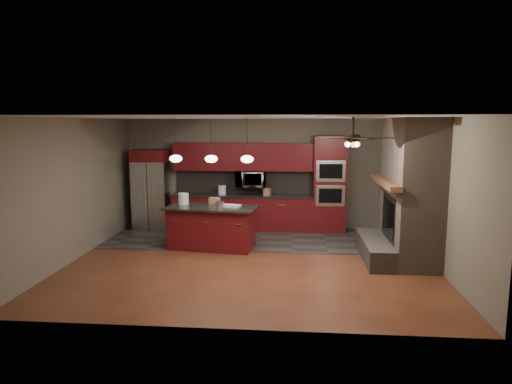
# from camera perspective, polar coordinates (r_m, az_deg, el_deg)

# --- Properties ---
(ground) EXTENTS (7.00, 7.00, 0.00)m
(ground) POSITION_cam_1_polar(r_m,az_deg,el_deg) (9.09, -0.59, -8.64)
(ground) COLOR brown
(ground) RESTS_ON ground
(ceiling) EXTENTS (7.00, 6.00, 0.02)m
(ceiling) POSITION_cam_1_polar(r_m,az_deg,el_deg) (8.68, -0.62, 9.30)
(ceiling) COLOR white
(ceiling) RESTS_ON back_wall
(back_wall) EXTENTS (7.00, 0.02, 2.80)m
(back_wall) POSITION_cam_1_polar(r_m,az_deg,el_deg) (11.74, 0.79, 2.28)
(back_wall) COLOR #6B6455
(back_wall) RESTS_ON ground
(right_wall) EXTENTS (0.02, 6.00, 2.80)m
(right_wall) POSITION_cam_1_polar(r_m,az_deg,el_deg) (9.14, 21.81, -0.17)
(right_wall) COLOR #6B6455
(right_wall) RESTS_ON ground
(left_wall) EXTENTS (0.02, 6.00, 2.80)m
(left_wall) POSITION_cam_1_polar(r_m,az_deg,el_deg) (9.75, -21.54, 0.37)
(left_wall) COLOR #6B6455
(left_wall) RESTS_ON ground
(slate_tile_patch) EXTENTS (7.00, 2.40, 0.01)m
(slate_tile_patch) POSITION_cam_1_polar(r_m,az_deg,el_deg) (10.81, 0.32, -5.79)
(slate_tile_patch) COLOR #393733
(slate_tile_patch) RESTS_ON ground
(fireplace_column) EXTENTS (1.30, 2.10, 2.80)m
(fireplace_column) POSITION_cam_1_polar(r_m,az_deg,el_deg) (9.41, 18.38, -0.38)
(fireplace_column) COLOR #756253
(fireplace_column) RESTS_ON ground
(back_cabinetry) EXTENTS (3.59, 0.64, 2.20)m
(back_cabinetry) POSITION_cam_1_polar(r_m,az_deg,el_deg) (11.60, -1.65, -0.32)
(back_cabinetry) COLOR #530F12
(back_cabinetry) RESTS_ON ground
(oven_tower) EXTENTS (0.80, 0.63, 2.38)m
(oven_tower) POSITION_cam_1_polar(r_m,az_deg,el_deg) (11.47, 9.18, 0.97)
(oven_tower) COLOR #530F12
(oven_tower) RESTS_ON ground
(microwave) EXTENTS (0.73, 0.41, 0.50)m
(microwave) POSITION_cam_1_polar(r_m,az_deg,el_deg) (11.53, -0.67, 1.66)
(microwave) COLOR silver
(microwave) RESTS_ON back_cabinetry
(refrigerator) EXTENTS (0.87, 0.75, 2.04)m
(refrigerator) POSITION_cam_1_polar(r_m,az_deg,el_deg) (11.95, -12.90, 0.33)
(refrigerator) COLOR silver
(refrigerator) RESTS_ON ground
(kitchen_island) EXTENTS (2.04, 1.13, 0.92)m
(kitchen_island) POSITION_cam_1_polar(r_m,az_deg,el_deg) (9.92, -5.59, -4.42)
(kitchen_island) COLOR #530F12
(kitchen_island) RESTS_ON ground
(white_bucket) EXTENTS (0.31, 0.31, 0.25)m
(white_bucket) POSITION_cam_1_polar(r_m,az_deg,el_deg) (10.17, -9.06, -0.85)
(white_bucket) COLOR silver
(white_bucket) RESTS_ON kitchen_island
(paint_can) EXTENTS (0.20, 0.20, 0.13)m
(paint_can) POSITION_cam_1_polar(r_m,az_deg,el_deg) (9.71, -4.57, -1.57)
(paint_can) COLOR #ADACB1
(paint_can) RESTS_ON kitchen_island
(paint_tray) EXTENTS (0.43, 0.35, 0.04)m
(paint_tray) POSITION_cam_1_polar(r_m,az_deg,el_deg) (9.80, -3.14, -1.73)
(paint_tray) COLOR silver
(paint_tray) RESTS_ON kitchen_island
(cardboard_box) EXTENTS (0.25, 0.22, 0.14)m
(cardboard_box) POSITION_cam_1_polar(r_m,az_deg,el_deg) (10.17, -5.21, -1.09)
(cardboard_box) COLOR #A37154
(cardboard_box) RESTS_ON kitchen_island
(counter_bucket) EXTENTS (0.24, 0.24, 0.23)m
(counter_bucket) POSITION_cam_1_polar(r_m,az_deg,el_deg) (11.61, -4.27, 0.26)
(counter_bucket) COLOR white
(counter_bucket) RESTS_ON back_cabinetry
(counter_box) EXTENTS (0.20, 0.18, 0.18)m
(counter_box) POSITION_cam_1_polar(r_m,az_deg,el_deg) (11.44, 1.41, 0.03)
(counter_box) COLOR #AC7759
(counter_box) RESTS_ON back_cabinetry
(pendant_left) EXTENTS (0.26, 0.26, 0.92)m
(pendant_left) POSITION_cam_1_polar(r_m,az_deg,el_deg) (9.69, -10.00, 4.15)
(pendant_left) COLOR black
(pendant_left) RESTS_ON ceiling
(pendant_center) EXTENTS (0.26, 0.26, 0.92)m
(pendant_center) POSITION_cam_1_polar(r_m,az_deg,el_deg) (9.53, -5.62, 4.17)
(pendant_center) COLOR black
(pendant_center) RESTS_ON ceiling
(pendant_right) EXTENTS (0.26, 0.26, 0.92)m
(pendant_right) POSITION_cam_1_polar(r_m,az_deg,el_deg) (9.42, -1.12, 4.16)
(pendant_right) COLOR black
(pendant_right) RESTS_ON ceiling
(ceiling_fan) EXTENTS (1.27, 1.33, 0.41)m
(ceiling_fan) POSITION_cam_1_polar(r_m,az_deg,el_deg) (7.90, 12.00, 6.69)
(ceiling_fan) COLOR black
(ceiling_fan) RESTS_ON ceiling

